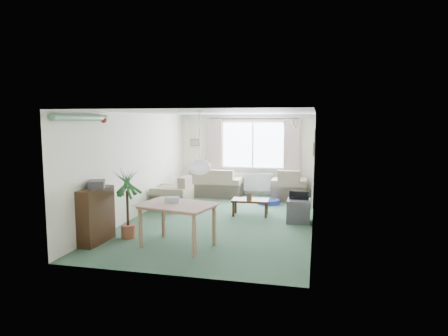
% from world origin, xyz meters
% --- Properties ---
extents(ground, '(6.50, 6.50, 0.00)m').
position_xyz_m(ground, '(0.00, 0.00, 0.00)').
color(ground, '#31533D').
extents(window, '(1.80, 0.03, 1.30)m').
position_xyz_m(window, '(0.20, 3.23, 1.50)').
color(window, white).
extents(curtain_rod, '(2.60, 0.03, 0.03)m').
position_xyz_m(curtain_rod, '(0.20, 3.15, 2.27)').
color(curtain_rod, black).
extents(curtain_left, '(0.45, 0.08, 2.00)m').
position_xyz_m(curtain_left, '(-0.95, 3.13, 1.27)').
color(curtain_left, beige).
extents(curtain_right, '(0.45, 0.08, 2.00)m').
position_xyz_m(curtain_right, '(1.35, 3.13, 1.27)').
color(curtain_right, beige).
extents(radiator, '(1.20, 0.10, 0.55)m').
position_xyz_m(radiator, '(0.20, 3.19, 0.40)').
color(radiator, white).
extents(doorway, '(0.03, 0.95, 2.00)m').
position_xyz_m(doorway, '(1.99, 2.20, 1.00)').
color(doorway, black).
extents(pendant_lamp, '(0.36, 0.36, 0.36)m').
position_xyz_m(pendant_lamp, '(0.20, -2.30, 1.48)').
color(pendant_lamp, white).
extents(tinsel_garland, '(1.60, 1.60, 0.12)m').
position_xyz_m(tinsel_garland, '(-1.92, -2.30, 2.28)').
color(tinsel_garland, '#196626').
extents(bauble_cluster_a, '(0.20, 0.20, 0.20)m').
position_xyz_m(bauble_cluster_a, '(1.30, 0.90, 2.22)').
color(bauble_cluster_a, silver).
extents(bauble_cluster_b, '(0.20, 0.20, 0.20)m').
position_xyz_m(bauble_cluster_b, '(1.60, -0.30, 2.22)').
color(bauble_cluster_b, silver).
extents(wall_picture_back, '(0.28, 0.03, 0.22)m').
position_xyz_m(wall_picture_back, '(-1.60, 3.23, 1.55)').
color(wall_picture_back, brown).
extents(wall_picture_right, '(0.03, 0.24, 0.30)m').
position_xyz_m(wall_picture_right, '(1.98, 1.20, 1.55)').
color(wall_picture_right, brown).
extents(sofa, '(1.65, 0.88, 0.82)m').
position_xyz_m(sofa, '(-0.87, 2.75, 0.41)').
color(sofa, beige).
rests_on(sofa, ground).
extents(armchair_corner, '(0.98, 0.93, 0.87)m').
position_xyz_m(armchair_corner, '(1.33, 2.73, 0.43)').
color(armchair_corner, beige).
rests_on(armchair_corner, ground).
extents(armchair_left, '(0.87, 0.92, 0.82)m').
position_xyz_m(armchair_left, '(-1.50, 0.95, 0.41)').
color(armchair_left, beige).
rests_on(armchair_left, ground).
extents(coffee_table, '(0.88, 0.52, 0.38)m').
position_xyz_m(coffee_table, '(0.56, 0.63, 0.19)').
color(coffee_table, black).
rests_on(coffee_table, ground).
extents(photo_frame, '(0.12, 0.03, 0.16)m').
position_xyz_m(photo_frame, '(0.54, 0.57, 0.46)').
color(photo_frame, brown).
rests_on(photo_frame, coffee_table).
extents(bookshelf, '(0.31, 0.84, 1.01)m').
position_xyz_m(bookshelf, '(-1.84, -2.09, 0.51)').
color(bookshelf, black).
rests_on(bookshelf, ground).
extents(hifi_box, '(0.40, 0.43, 0.14)m').
position_xyz_m(hifi_box, '(-1.82, -2.07, 1.08)').
color(hifi_box, '#353539').
rests_on(hifi_box, bookshelf).
extents(houseplant, '(0.61, 0.61, 1.33)m').
position_xyz_m(houseplant, '(-1.42, -1.68, 0.67)').
color(houseplant, '#226330').
rests_on(houseplant, ground).
extents(dining_table, '(1.35, 1.06, 0.75)m').
position_xyz_m(dining_table, '(-0.33, -1.95, 0.38)').
color(dining_table, tan).
rests_on(dining_table, ground).
extents(gift_box, '(0.29, 0.25, 0.12)m').
position_xyz_m(gift_box, '(-0.45, -1.86, 0.81)').
color(gift_box, '#B1B2BC').
rests_on(gift_box, dining_table).
extents(tv_cube, '(0.50, 0.55, 0.50)m').
position_xyz_m(tv_cube, '(1.70, 0.25, 0.25)').
color(tv_cube, '#36363B').
rests_on(tv_cube, ground).
extents(pet_bed, '(0.73, 0.73, 0.12)m').
position_xyz_m(pet_bed, '(0.82, 2.04, 0.06)').
color(pet_bed, navy).
rests_on(pet_bed, ground).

